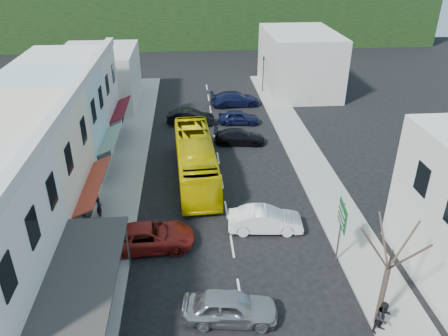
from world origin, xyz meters
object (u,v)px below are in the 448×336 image
at_px(car_red, 149,237).
at_px(pedestrian_right, 383,318).
at_px(car_white, 265,221).
at_px(direction_sign, 340,233).
at_px(pedestrian_left, 99,206).
at_px(bus, 196,160).
at_px(street_tree, 388,269).
at_px(traffic_signal, 263,75).
at_px(car_silver, 230,308).

bearing_deg(car_red, pedestrian_right, -126.62).
height_order(car_white, direction_sign, direction_sign).
bearing_deg(pedestrian_left, direction_sign, -126.91).
bearing_deg(pedestrian_right, direction_sign, 74.79).
distance_m(bus, street_tree, 17.55).
relative_size(bus, car_white, 2.64).
bearing_deg(direction_sign, car_white, 143.59).
xyz_separation_m(street_tree, traffic_signal, (0.30, 35.92, -1.24)).
bearing_deg(traffic_signal, pedestrian_right, 74.47).
relative_size(bus, pedestrian_left, 6.82).
height_order(pedestrian_left, street_tree, street_tree).
height_order(car_silver, pedestrian_left, pedestrian_left).
distance_m(pedestrian_right, street_tree, 2.51).
height_order(direction_sign, street_tree, street_tree).
height_order(direction_sign, traffic_signal, traffic_signal).
relative_size(car_silver, car_red, 0.96).
distance_m(car_silver, car_white, 7.74).
relative_size(bus, traffic_signal, 2.61).
bearing_deg(car_white, street_tree, -148.55).
distance_m(car_red, direction_sign, 11.12).
xyz_separation_m(car_red, direction_sign, (10.82, -2.24, 1.28)).
bearing_deg(car_white, pedestrian_right, -149.92).
distance_m(bus, direction_sign, 13.18).
relative_size(car_white, pedestrian_left, 2.59).
height_order(car_white, car_red, same).
distance_m(car_silver, direction_sign, 7.63).
distance_m(pedestrian_left, street_tree, 18.06).
xyz_separation_m(car_white, street_tree, (4.06, -8.09, 2.76)).
relative_size(pedestrian_left, direction_sign, 0.43).
bearing_deg(bus, street_tree, -64.68).
height_order(bus, car_white, bus).
height_order(car_red, pedestrian_right, pedestrian_right).
bearing_deg(car_silver, pedestrian_left, 46.20).
height_order(pedestrian_right, traffic_signal, traffic_signal).
bearing_deg(pedestrian_left, traffic_signal, -46.15).
relative_size(car_silver, traffic_signal, 0.99).
bearing_deg(direction_sign, pedestrian_left, 165.82).
height_order(bus, direction_sign, direction_sign).
bearing_deg(car_red, bus, -23.06).
xyz_separation_m(bus, car_red, (-3.04, -8.40, -0.85)).
distance_m(car_red, street_tree, 13.56).
bearing_deg(car_red, traffic_signal, -24.97).
relative_size(car_silver, pedestrian_left, 2.59).
bearing_deg(car_silver, pedestrian_right, -95.26).
bearing_deg(pedestrian_left, car_silver, -156.07).
bearing_deg(street_tree, car_white, 116.63).
distance_m(car_silver, car_red, 7.43).
xyz_separation_m(pedestrian_left, traffic_signal, (15.00, 25.73, 1.22)).
bearing_deg(bus, direction_sign, -56.77).
bearing_deg(traffic_signal, street_tree, 74.46).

